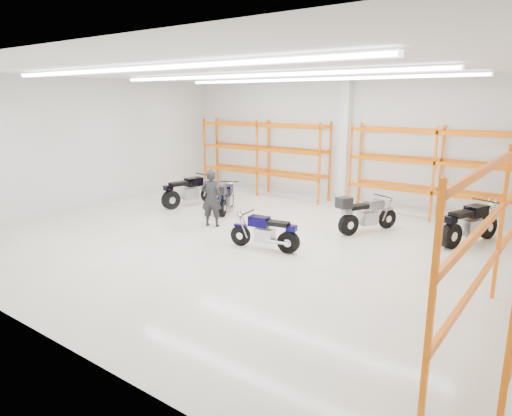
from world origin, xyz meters
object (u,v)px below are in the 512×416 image
Objects in this scene: motorcycle_back_a at (188,192)px; motorcycle_back_b at (225,198)px; motorcycle_back_d at (468,225)px; structural_column at (345,143)px; motorcycle_back_c at (364,215)px; standing_man at (211,198)px; motorcycle_main at (267,233)px.

motorcycle_back_a is 1.73m from motorcycle_back_b.
motorcycle_back_d reaches higher than motorcycle_back_a.
motorcycle_back_a is 1.18× the size of motorcycle_back_b.
structural_column reaches higher than motorcycle_back_a.
motorcycle_back_c is 1.19× the size of standing_man.
motorcycle_back_b is at bearing -170.70° from motorcycle_back_d.
motorcycle_back_d is (4.03, 3.61, 0.08)m from motorcycle_main.
motorcycle_back_c is 4.15m from structural_column.
motorcycle_back_d reaches higher than motorcycle_main.
motorcycle_back_b is 7.55m from motorcycle_back_d.
motorcycle_main is 3.24m from motorcycle_back_c.
motorcycle_back_c is 2.76m from motorcycle_back_d.
motorcycle_back_b is 4.80m from motorcycle_back_c.
motorcycle_back_b reaches higher than motorcycle_main.
motorcycle_main is 4.18m from motorcycle_back_b.
motorcycle_back_a is 5.95m from structural_column.
motorcycle_back_c reaches higher than motorcycle_back_b.
standing_man is at bearing 162.41° from motorcycle_main.
motorcycle_back_a is 9.27m from motorcycle_back_d.
standing_man is (2.49, -1.47, 0.35)m from motorcycle_back_a.
structural_column is at bearing -134.51° from standing_man.
standing_man is 5.67m from structural_column.
motorcycle_back_a is 1.09× the size of motorcycle_back_c.
motorcycle_main is at bearing -24.21° from motorcycle_back_a.
motorcycle_back_d reaches higher than motorcycle_back_c.
motorcycle_main is 1.00× the size of motorcycle_back_b.
motorcycle_back_c is at bearing 5.54° from motorcycle_back_a.
standing_man is (-6.69, -2.76, 0.35)m from motorcycle_back_d.
standing_man is at bearing -157.56° from motorcycle_back_d.
structural_column is (2.59, 3.65, 1.74)m from motorcycle_back_b.
structural_column reaches higher than motorcycle_back_b.
standing_man is (-4.01, -2.10, 0.34)m from motorcycle_back_c.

